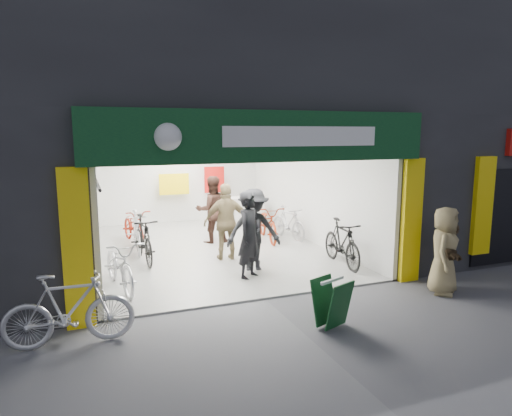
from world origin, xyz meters
TOP-DOWN VIEW (x-y plane):
  - ground at (0.00, 0.00)m, footprint 60.00×60.00m
  - building at (0.91, 4.99)m, footprint 17.00×10.27m
  - bike_left_front at (-2.50, 1.57)m, footprint 1.00×2.08m
  - bike_left_midfront at (-1.80, 3.37)m, footprint 0.65×1.94m
  - bike_left_midback at (-1.80, 5.39)m, footprint 0.95×1.99m
  - bike_left_back at (-1.84, 4.37)m, footprint 0.59×1.85m
  - bike_right_front at (2.50, 1.39)m, footprint 0.71×1.89m
  - bike_right_mid at (1.86, 4.36)m, footprint 1.00×2.07m
  - bike_right_back at (2.50, 4.33)m, footprint 0.73×1.67m
  - parked_bike at (-3.41, -0.68)m, footprint 1.88×0.61m
  - customer_a at (0.16, 1.30)m, footprint 0.82×0.78m
  - customer_b at (0.28, 4.66)m, footprint 0.94×0.73m
  - customer_c at (0.43, 1.78)m, footprint 1.32×0.90m
  - customer_d at (0.12, 2.79)m, footprint 1.17×0.62m
  - pedestrian_near at (3.36, -0.91)m, footprint 0.99×0.96m
  - pedestrian_far at (3.55, -0.77)m, footprint 1.25×1.39m
  - sandwich_board at (0.52, -1.51)m, footprint 0.65×0.66m

SIDE VIEW (x-z plane):
  - ground at x=0.00m, z-range 0.00..0.00m
  - sandwich_board at x=0.52m, z-range 0.04..0.82m
  - bike_right_back at x=2.50m, z-range 0.00..0.97m
  - bike_left_midback at x=-1.80m, z-range 0.00..1.01m
  - bike_right_mid at x=1.86m, z-range 0.00..1.04m
  - bike_left_front at x=-2.50m, z-range 0.00..1.05m
  - bike_left_back at x=-1.84m, z-range 0.00..1.10m
  - bike_right_front at x=2.50m, z-range 0.00..1.11m
  - parked_bike at x=-3.41m, z-range 0.00..1.11m
  - bike_left_midfront at x=-1.80m, z-range 0.00..1.15m
  - pedestrian_far at x=3.55m, z-range 0.00..1.53m
  - pedestrian_near at x=3.36m, z-range 0.00..1.71m
  - customer_c at x=0.43m, z-range 0.00..1.89m
  - customer_a at x=0.16m, z-range 0.00..1.90m
  - customer_d at x=0.12m, z-range 0.00..1.91m
  - customer_b at x=0.28m, z-range 0.00..1.91m
  - building at x=0.91m, z-range 0.31..8.31m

